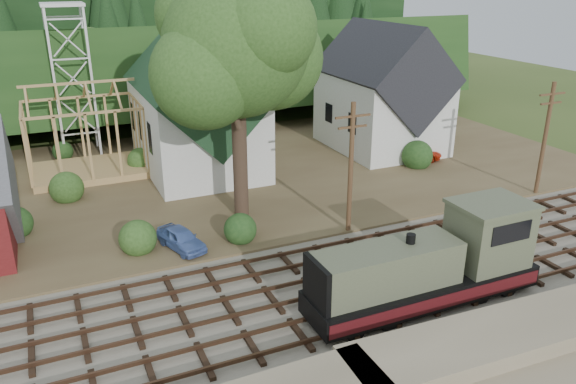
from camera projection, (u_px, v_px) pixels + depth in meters
name	position (u px, v px, depth m)	size (l,w,h in m)	color
ground	(273.00, 304.00, 26.45)	(140.00, 140.00, 0.00)	#384C1E
railroad_bed	(273.00, 303.00, 26.42)	(64.00, 11.00, 0.16)	#726B5B
village_flat	(180.00, 181.00, 41.70)	(64.00, 26.00, 0.30)	brown
hillside	(128.00, 114.00, 62.17)	(70.00, 28.00, 8.00)	#1E3F19
ridge	(108.00, 88.00, 75.77)	(80.00, 20.00, 12.00)	black
church	(196.00, 107.00, 42.05)	(8.40, 15.17, 13.00)	silver
farmhouse	(382.00, 95.00, 47.66)	(8.40, 10.80, 10.60)	silver
timber_frame	(85.00, 136.00, 41.69)	(8.20, 6.20, 6.99)	tan
lattice_tower	(66.00, 34.00, 44.33)	(3.20, 3.20, 12.12)	silver
big_tree	(239.00, 54.00, 32.12)	(10.90, 8.40, 14.70)	#38281E
telegraph_pole_near	(351.00, 167.00, 31.98)	(2.20, 0.28, 8.00)	#4C331E
telegraph_pole_far	(545.00, 138.00, 37.66)	(2.20, 0.28, 8.00)	#4C331E
locomotive	(433.00, 267.00, 25.69)	(11.25, 2.81, 4.52)	black
car_blue	(181.00, 238.00, 30.96)	(1.42, 3.52, 1.20)	#5A79C1
car_red	(415.00, 152.00, 45.83)	(1.96, 4.24, 1.18)	red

